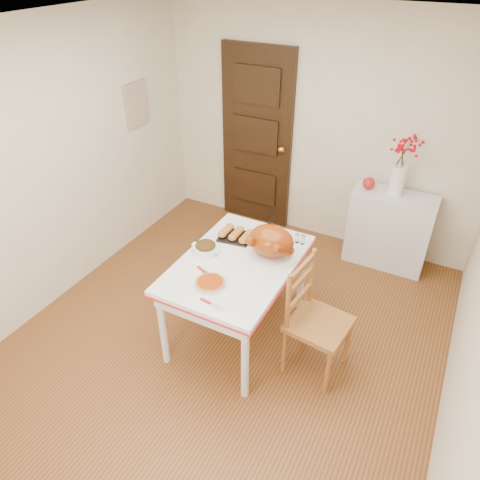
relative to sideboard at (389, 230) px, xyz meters
The scene contains 19 objects.
floor 2.06m from the sideboard, 117.90° to the right, with size 3.50×4.00×0.00m, color #5F2D13.
ceiling 2.90m from the sideboard, 117.90° to the right, with size 3.50×4.00×0.00m, color white.
wall_back 1.28m from the sideboard, 166.86° to the left, with size 3.50×0.00×2.50m, color beige.
wall_left 3.34m from the sideboard, 146.53° to the right, with size 0.00×4.00×2.50m, color beige.
door_back 1.77m from the sideboard, behind, with size 0.85×0.06×2.06m, color black.
photo_board 2.94m from the sideboard, 167.76° to the right, with size 0.03×0.35×0.45m, color #C4B495.
sideboard is the anchor object (origin of this frame).
kitchen_table 1.90m from the sideboard, 118.69° to the right, with size 0.89×1.30×0.78m, color white, non-canonical shape.
chair_oak 1.73m from the sideboard, 95.61° to the right, with size 0.44×0.44×0.99m, color #99602E, non-canonical shape.
berry_vase 0.73m from the sideboard, behind, with size 0.33×0.33×0.64m, color white, non-canonical shape.
apple 0.55m from the sideboard, behind, with size 0.13×0.13×0.13m, color #AD1C1A.
turkey_platter 1.71m from the sideboard, 115.54° to the right, with size 0.44×0.35×0.28m, color #92350A, non-canonical shape.
pumpkin_pie 2.27m from the sideboard, 115.23° to the right, with size 0.23×0.23×0.05m, color #8E3005.
stuffing_dish 2.10m from the sideboard, 125.63° to the right, with size 0.25×0.20×0.10m, color #49300D, non-canonical shape.
rolls_tray 1.79m from the sideboard, 128.25° to the right, with size 0.29×0.23×0.08m, color #A66D2D, non-canonical shape.
pie_server 2.39m from the sideboard, 110.85° to the right, with size 0.19×0.05×0.01m, color silver, non-canonical shape.
carving_knife 2.22m from the sideboard, 118.51° to the right, with size 0.24×0.06×0.01m, color silver, non-canonical shape.
drinking_glass 1.50m from the sideboard, 126.45° to the right, with size 0.06×0.06×0.10m, color white.
shaker_pair 1.37m from the sideboard, 115.52° to the right, with size 0.09×0.03×0.09m, color white, non-canonical shape.
Camera 1 is at (1.39, -2.44, 2.93)m, focal length 33.55 mm.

